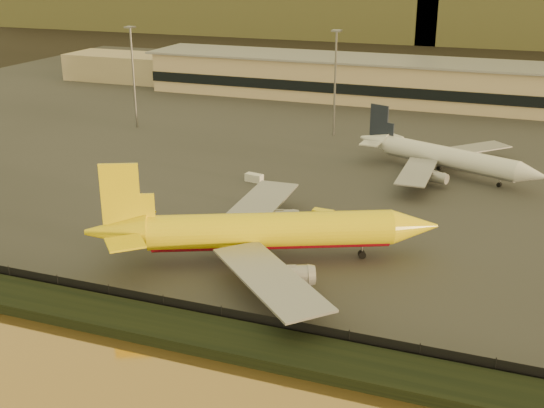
# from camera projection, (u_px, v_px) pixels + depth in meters

# --- Properties ---
(ground) EXTENTS (900.00, 900.00, 0.00)m
(ground) POSITION_uv_depth(u_px,v_px,m) (247.00, 277.00, 95.57)
(ground) COLOR black
(ground) RESTS_ON ground
(embankment) EXTENTS (320.00, 7.00, 1.40)m
(embankment) POSITION_uv_depth(u_px,v_px,m) (192.00, 333.00, 80.41)
(embankment) COLOR black
(embankment) RESTS_ON ground
(tarmac) EXTENTS (320.00, 220.00, 0.20)m
(tarmac) POSITION_uv_depth(u_px,v_px,m) (386.00, 125.00, 178.92)
(tarmac) COLOR #2D2D2D
(tarmac) RESTS_ON ground
(perimeter_fence) EXTENTS (300.00, 0.05, 2.20)m
(perimeter_fence) POSITION_uv_depth(u_px,v_px,m) (207.00, 312.00, 83.71)
(perimeter_fence) COLOR black
(perimeter_fence) RESTS_ON tarmac
(terminal_building) EXTENTS (202.00, 25.00, 12.60)m
(terminal_building) POSITION_uv_depth(u_px,v_px,m) (360.00, 79.00, 208.37)
(terminal_building) COLOR tan
(terminal_building) RESTS_ON tarmac
(apron_light_masts) EXTENTS (152.20, 12.20, 25.40)m
(apron_light_masts) POSITION_uv_depth(u_px,v_px,m) (438.00, 82.00, 151.00)
(apron_light_masts) COLOR slate
(apron_light_masts) RESTS_ON tarmac
(dhl_cargo_jet) EXTENTS (48.71, 46.16, 15.35)m
(dhl_cargo_jet) POSITION_uv_depth(u_px,v_px,m) (264.00, 232.00, 98.66)
(dhl_cargo_jet) COLOR yellow
(dhl_cargo_jet) RESTS_ON tarmac
(white_narrowbody_jet) EXTENTS (40.16, 37.92, 12.01)m
(white_narrowbody_jet) POSITION_uv_depth(u_px,v_px,m) (446.00, 157.00, 137.89)
(white_narrowbody_jet) COLOR silver
(white_narrowbody_jet) RESTS_ON tarmac
(gse_vehicle_yellow) EXTENTS (3.59, 1.79, 1.57)m
(gse_vehicle_yellow) POSITION_uv_depth(u_px,v_px,m) (323.00, 214.00, 115.76)
(gse_vehicle_yellow) COLOR yellow
(gse_vehicle_yellow) RESTS_ON tarmac
(gse_vehicle_white) EXTENTS (3.73, 2.19, 1.57)m
(gse_vehicle_white) POSITION_uv_depth(u_px,v_px,m) (254.00, 178.00, 134.46)
(gse_vehicle_white) COLOR silver
(gse_vehicle_white) RESTS_ON tarmac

